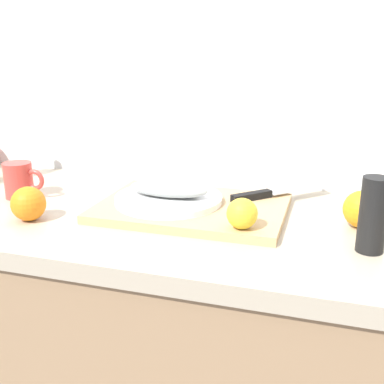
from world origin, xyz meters
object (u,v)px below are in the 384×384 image
fish_fillet (168,189)px  pepper_mill (373,215)px  cutting_board (192,208)px  orange_0 (28,204)px  chef_knife (269,193)px  coffee_mug_1 (20,180)px  white_plate (169,199)px  lemon_0 (242,214)px

fish_fillet → pepper_mill: size_ratio=1.31×
cutting_board → orange_0: orange_0 is taller
chef_knife → coffee_mug_1: 0.64m
chef_knife → pepper_mill: 0.32m
orange_0 → pepper_mill: pepper_mill is taller
coffee_mug_1 → pepper_mill: (0.86, -0.09, 0.03)m
orange_0 → fish_fillet: bearing=29.8°
coffee_mug_1 → pepper_mill: bearing=-6.3°
pepper_mill → coffee_mug_1: bearing=173.7°
white_plate → chef_knife: (0.23, 0.11, 0.00)m
cutting_board → coffee_mug_1: size_ratio=3.87×
pepper_mill → lemon_0: bearing=-178.9°
cutting_board → fish_fillet: 0.07m
fish_fillet → coffee_mug_1: coffee_mug_1 is taller
chef_knife → pepper_mill: bearing=-90.2°
cutting_board → coffee_mug_1: bearing=-177.6°
white_plate → coffee_mug_1: bearing=-177.4°
cutting_board → pepper_mill: pepper_mill is taller
white_plate → orange_0: (-0.28, -0.16, 0.01)m
cutting_board → white_plate: white_plate is taller
pepper_mill → cutting_board: bearing=163.8°
orange_0 → pepper_mill: 0.73m
white_plate → orange_0: orange_0 is taller
fish_fillet → coffee_mug_1: (-0.40, -0.02, -0.01)m
white_plate → chef_knife: size_ratio=1.14×
fish_fillet → chef_knife: bearing=26.7°
fish_fillet → orange_0: 0.32m
lemon_0 → orange_0: lemon_0 is taller
white_plate → pepper_mill: (0.45, -0.11, 0.05)m
orange_0 → coffee_mug_1: bearing=131.8°
lemon_0 → fish_fillet: bearing=149.6°
cutting_board → white_plate: bearing=-179.3°
cutting_board → pepper_mill: 0.41m
white_plate → fish_fillet: size_ratio=1.33×
fish_fillet → orange_0: size_ratio=2.46×
lemon_0 → cutting_board: bearing=140.3°
cutting_board → pepper_mill: size_ratio=2.97×
coffee_mug_1 → white_plate: bearing=2.6°
coffee_mug_1 → fish_fillet: bearing=2.6°
cutting_board → fish_fillet: bearing=-179.3°
orange_0 → cutting_board: bearing=25.4°
lemon_0 → coffee_mug_1: bearing=170.7°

